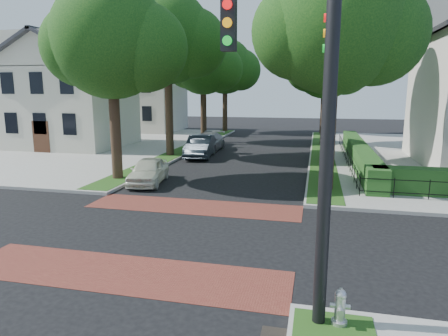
{
  "coord_description": "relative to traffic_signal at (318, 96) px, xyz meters",
  "views": [
    {
      "loc": [
        4.89,
        -12.28,
        4.82
      ],
      "look_at": [
        1.16,
        3.8,
        1.6
      ],
      "focal_mm": 32.0,
      "sensor_mm": 36.0,
      "label": 1
    }
  ],
  "objects": [
    {
      "name": "parked_car_middle",
      "position": [
        -8.21,
        19.9,
        -3.91
      ],
      "size": [
        2.25,
        5.02,
        1.6
      ],
      "primitive_type": "imported",
      "rotation": [
        0.0,
        0.0,
        0.12
      ],
      "color": "#1C242B",
      "rests_on": "ground"
    },
    {
      "name": "parked_car_front",
      "position": [
        -8.49,
        11.17,
        -4.03
      ],
      "size": [
        2.2,
        4.16,
        1.35
      ],
      "primitive_type": "imported",
      "rotation": [
        0.0,
        0.0,
        0.16
      ],
      "color": "silver",
      "rests_on": "ground"
    },
    {
      "name": "storm_drain",
      "position": [
        -0.59,
        -0.59,
        -4.7
      ],
      "size": [
        0.65,
        0.45,
        0.01
      ],
      "primitive_type": "cube",
      "color": "black",
      "rests_on": "ground"
    },
    {
      "name": "ground",
      "position": [
        -4.89,
        4.41,
        -4.71
      ],
      "size": [
        120.0,
        120.0,
        0.0
      ],
      "primitive_type": "plane",
      "color": "black",
      "rests_on": "ground"
    },
    {
      "name": "house_left_near",
      "position": [
        -20.38,
        22.41,
        0.33
      ],
      "size": [
        10.0,
        9.0,
        10.14
      ],
      "color": "beige",
      "rests_on": "sidewalk_nw"
    },
    {
      "name": "parked_car_rear",
      "position": [
        -8.49,
        22.9,
        -3.98
      ],
      "size": [
        2.09,
        5.02,
        1.45
      ],
      "primitive_type": "imported",
      "rotation": [
        0.0,
        0.0,
        0.01
      ],
      "color": "gray",
      "rests_on": "ground"
    },
    {
      "name": "tree_right_far",
      "position": [
        0.71,
        28.64,
        2.2
      ],
      "size": [
        7.25,
        6.23,
        9.74
      ],
      "color": "black",
      "rests_on": "sidewalk_ne"
    },
    {
      "name": "tree_left_far",
      "position": [
        -10.29,
        28.63,
        2.41
      ],
      "size": [
        7.0,
        6.02,
        9.86
      ],
      "color": "black",
      "rests_on": "sidewalk_nw"
    },
    {
      "name": "traffic_signal",
      "position": [
        0.0,
        0.0,
        0.0
      ],
      "size": [
        2.17,
        2.0,
        8.0
      ],
      "color": "black",
      "rests_on": "sidewalk_se"
    },
    {
      "name": "crosswalk_near",
      "position": [
        -4.89,
        1.21,
        -4.7
      ],
      "size": [
        9.0,
        2.2,
        0.01
      ],
      "primitive_type": "cube",
      "color": "maroon",
      "rests_on": "ground"
    },
    {
      "name": "crosswalk_far",
      "position": [
        -4.89,
        7.61,
        -4.7
      ],
      "size": [
        9.0,
        2.2,
        0.01
      ],
      "primitive_type": "cube",
      "color": "maroon",
      "rests_on": "ground"
    },
    {
      "name": "tree_left_near",
      "position": [
        -10.28,
        11.64,
        2.56
      ],
      "size": [
        7.5,
        6.45,
        10.2
      ],
      "color": "black",
      "rests_on": "sidewalk_nw"
    },
    {
      "name": "tree_right_mid",
      "position": [
        0.72,
        19.66,
        3.28
      ],
      "size": [
        8.25,
        7.09,
        11.22
      ],
      "color": "black",
      "rests_on": "sidewalk_ne"
    },
    {
      "name": "fence_main_road",
      "position": [
        2.01,
        19.41,
        -4.11
      ],
      "size": [
        0.06,
        18.0,
        0.9
      ],
      "primitive_type": null,
      "color": "black",
      "rests_on": "sidewalk_ne"
    },
    {
      "name": "hedge_main_road",
      "position": [
        2.81,
        19.41,
        -3.96
      ],
      "size": [
        1.0,
        18.0,
        1.2
      ],
      "primitive_type": "cube",
      "color": "#1F4818",
      "rests_on": "sidewalk_ne"
    },
    {
      "name": "grass_strip_ne",
      "position": [
        0.51,
        23.51,
        -4.55
      ],
      "size": [
        1.6,
        29.8,
        0.02
      ],
      "primitive_type": "cube",
      "color": "#224714",
      "rests_on": "sidewalk_ne"
    },
    {
      "name": "house_left_far",
      "position": [
        -20.38,
        36.41,
        0.33
      ],
      "size": [
        10.0,
        9.0,
        10.14
      ],
      "color": "beige",
      "rests_on": "sidewalk_nw"
    },
    {
      "name": "tree_right_back",
      "position": [
        0.72,
        37.64,
        2.56
      ],
      "size": [
        7.5,
        6.45,
        10.2
      ],
      "color": "black",
      "rests_on": "sidewalk_ne"
    },
    {
      "name": "sidewalk_nw",
      "position": [
        -24.39,
        23.41,
        -4.63
      ],
      "size": [
        30.0,
        30.0,
        0.15
      ],
      "primitive_type": "cube",
      "color": "gray",
      "rests_on": "ground"
    },
    {
      "name": "fire_hydrant",
      "position": [
        0.62,
        -0.19,
        -4.18
      ],
      "size": [
        0.43,
        0.45,
        0.79
      ],
      "rotation": [
        0.0,
        0.0,
        0.38
      ],
      "color": "#BCBBBE",
      "rests_on": "sidewalk_se"
    },
    {
      "name": "tree_left_back",
      "position": [
        -10.28,
        37.65,
        2.7
      ],
      "size": [
        7.75,
        6.66,
        10.44
      ],
      "color": "black",
      "rests_on": "sidewalk_nw"
    },
    {
      "name": "tree_left_mid",
      "position": [
        -10.28,
        19.66,
        3.64
      ],
      "size": [
        8.0,
        6.88,
        11.48
      ],
      "color": "black",
      "rests_on": "sidewalk_nw"
    },
    {
      "name": "grass_strip_nw",
      "position": [
        -10.29,
        23.51,
        -4.55
      ],
      "size": [
        1.6,
        29.8,
        0.02
      ],
      "primitive_type": "cube",
      "color": "#224714",
      "rests_on": "sidewalk_nw"
    },
    {
      "name": "tree_right_near",
      "position": [
        0.72,
        11.65,
        2.92
      ],
      "size": [
        7.75,
        6.67,
        10.66
      ],
      "color": "black",
      "rests_on": "sidewalk_ne"
    }
  ]
}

